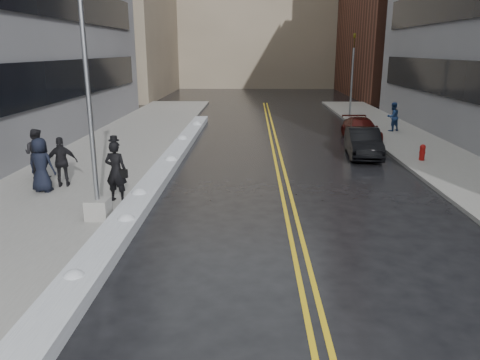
# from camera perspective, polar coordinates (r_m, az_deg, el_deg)

# --- Properties ---
(ground) EXTENTS (160.00, 160.00, 0.00)m
(ground) POSITION_cam_1_polar(r_m,az_deg,el_deg) (12.16, -4.63, -8.77)
(ground) COLOR black
(ground) RESTS_ON ground
(sidewalk_west) EXTENTS (5.50, 50.00, 0.15)m
(sidewalk_west) POSITION_cam_1_polar(r_m,az_deg,el_deg) (22.69, -16.53, 2.39)
(sidewalk_west) COLOR gray
(sidewalk_west) RESTS_ON ground
(sidewalk_east) EXTENTS (4.00, 50.00, 0.15)m
(sidewalk_east) POSITION_cam_1_polar(r_m,az_deg,el_deg) (23.28, 23.55, 2.05)
(sidewalk_east) COLOR gray
(sidewalk_east) RESTS_ON ground
(lane_line_left) EXTENTS (0.12, 50.00, 0.01)m
(lane_line_left) POSITION_cam_1_polar(r_m,az_deg,el_deg) (21.62, 4.37, 2.17)
(lane_line_left) COLOR gold
(lane_line_left) RESTS_ON ground
(lane_line_right) EXTENTS (0.12, 50.00, 0.01)m
(lane_line_right) POSITION_cam_1_polar(r_m,az_deg,el_deg) (21.64, 5.16, 2.16)
(lane_line_right) COLOR gold
(lane_line_right) RESTS_ON ground
(snow_ridge) EXTENTS (0.90, 30.00, 0.34)m
(snow_ridge) POSITION_cam_1_polar(r_m,az_deg,el_deg) (19.96, -9.24, 1.37)
(snow_ridge) COLOR silver
(snow_ridge) RESTS_ON ground
(building_west_far) EXTENTS (14.00, 22.00, 18.00)m
(building_west_far) POSITION_cam_1_polar(r_m,az_deg,el_deg) (57.65, -16.28, 18.98)
(building_west_far) COLOR gray
(building_west_far) RESTS_ON ground
(building_far) EXTENTS (36.00, 16.00, 22.00)m
(building_far) POSITION_cam_1_polar(r_m,az_deg,el_deg) (71.27, 2.26, 20.40)
(building_far) COLOR gray
(building_far) RESTS_ON ground
(lamppost) EXTENTS (0.65, 0.65, 7.62)m
(lamppost) POSITION_cam_1_polar(r_m,az_deg,el_deg) (14.01, -17.58, 4.70)
(lamppost) COLOR gray
(lamppost) RESTS_ON sidewalk_west
(fire_hydrant) EXTENTS (0.26, 0.26, 0.73)m
(fire_hydrant) POSITION_cam_1_polar(r_m,az_deg,el_deg) (22.83, 21.34, 3.25)
(fire_hydrant) COLOR maroon
(fire_hydrant) RESTS_ON sidewalk_east
(traffic_signal) EXTENTS (0.16, 0.20, 6.00)m
(traffic_signal) POSITION_cam_1_polar(r_m,az_deg,el_deg) (35.78, 13.53, 12.60)
(traffic_signal) COLOR gray
(traffic_signal) RESTS_ON sidewalk_east
(pedestrian_fedora) EXTENTS (0.82, 0.61, 2.03)m
(pedestrian_fedora) POSITION_cam_1_polar(r_m,az_deg,el_deg) (15.86, -14.88, 1.04)
(pedestrian_fedora) COLOR black
(pedestrian_fedora) RESTS_ON sidewalk_west
(pedestrian_b) EXTENTS (1.02, 0.84, 1.95)m
(pedestrian_b) POSITION_cam_1_polar(r_m,az_deg,el_deg) (19.75, -23.53, 2.95)
(pedestrian_b) COLOR black
(pedestrian_b) RESTS_ON sidewalk_west
(pedestrian_c) EXTENTS (1.03, 0.77, 1.93)m
(pedestrian_c) POSITION_cam_1_polar(r_m,az_deg,el_deg) (17.79, -23.09, 1.69)
(pedestrian_c) COLOR black
(pedestrian_c) RESTS_ON sidewalk_west
(pedestrian_d) EXTENTS (1.16, 0.71, 1.84)m
(pedestrian_d) POSITION_cam_1_polar(r_m,az_deg,el_deg) (18.23, -20.87, 2.08)
(pedestrian_d) COLOR black
(pedestrian_d) RESTS_ON sidewalk_west
(pedestrian_east) EXTENTS (1.07, 0.99, 1.76)m
(pedestrian_east) POSITION_cam_1_polar(r_m,az_deg,el_deg) (30.53, 18.12, 7.34)
(pedestrian_east) COLOR navy
(pedestrian_east) RESTS_ON sidewalk_east
(car_black) EXTENTS (1.83, 4.28, 1.37)m
(car_black) POSITION_cam_1_polar(r_m,az_deg,el_deg) (23.37, 14.80, 4.42)
(car_black) COLOR black
(car_black) RESTS_ON ground
(car_maroon) EXTENTS (1.75, 4.20, 1.21)m
(car_maroon) POSITION_cam_1_polar(r_m,az_deg,el_deg) (27.87, 14.52, 6.01)
(car_maroon) COLOR #470E0B
(car_maroon) RESTS_ON ground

